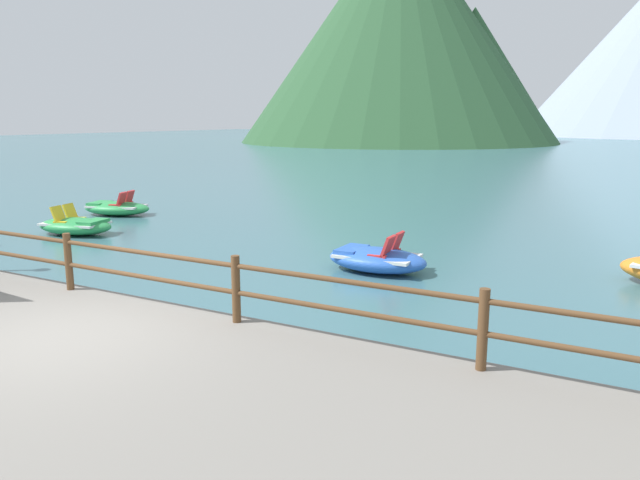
{
  "coord_description": "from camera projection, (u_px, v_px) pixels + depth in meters",
  "views": [
    {
      "loc": [
        6.57,
        -4.95,
        3.2
      ],
      "look_at": [
        1.14,
        5.0,
        0.9
      ],
      "focal_mm": 33.89,
      "sensor_mm": 36.0,
      "label": 1
    }
  ],
  "objects": [
    {
      "name": "ground_plane",
      "position": [
        544.0,
        164.0,
        42.39
      ],
      "size": [
        200.0,
        200.0,
        0.0
      ],
      "primitive_type": "plane",
      "color": "#3D6B75"
    },
    {
      "name": "dock_railing",
      "position": [
        145.0,
        268.0,
        9.12
      ],
      "size": [
        23.92,
        0.12,
        0.95
      ],
      "color": "brown",
      "rests_on": "promenade_dock"
    },
    {
      "name": "pedal_boat_0",
      "position": [
        377.0,
        259.0,
        12.77
      ],
      "size": [
        2.17,
        1.27,
        0.84
      ],
      "color": "blue",
      "rests_on": "ground"
    },
    {
      "name": "pedal_boat_1",
      "position": [
        76.0,
        225.0,
        16.84
      ],
      "size": [
        2.39,
        1.65,
        0.82
      ],
      "color": "green",
      "rests_on": "ground"
    },
    {
      "name": "pedal_boat_2",
      "position": [
        116.0,
        208.0,
        20.18
      ],
      "size": [
        2.53,
        1.76,
        0.81
      ],
      "color": "green",
      "rests_on": "ground"
    },
    {
      "name": "cliff_headland",
      "position": [
        411.0,
        36.0,
        79.16
      ],
      "size": [
        41.61,
        41.61,
        29.26
      ],
      "color": "#2D5633",
      "rests_on": "ground"
    }
  ]
}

